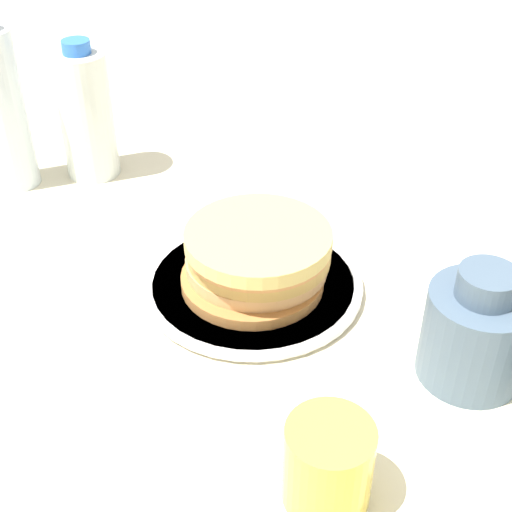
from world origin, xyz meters
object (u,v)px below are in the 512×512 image
plate (256,284)px  pancake_stack (260,255)px  cream_jug (479,332)px  water_bottle_mid (89,114)px  juice_glass (332,465)px  water_bottle_far (6,109)px

plate → pancake_stack: 0.04m
cream_jug → water_bottle_mid: bearing=-45.2°
juice_glass → pancake_stack: bearing=-81.3°
pancake_stack → water_bottle_mid: 0.37m
plate → pancake_stack: size_ratio=1.42×
water_bottle_mid → water_bottle_far: (0.11, 0.03, 0.02)m
juice_glass → water_bottle_mid: (0.27, -0.57, 0.05)m
plate → cream_jug: (-0.21, 0.15, 0.05)m
juice_glass → cream_jug: (-0.16, -0.14, 0.01)m
plate → water_bottle_mid: (0.22, -0.29, 0.09)m
pancake_stack → water_bottle_mid: water_bottle_mid is taller
pancake_stack → water_bottle_far: (0.33, -0.26, 0.07)m
plate → water_bottle_mid: size_ratio=1.28×
water_bottle_mid → water_bottle_far: 0.11m
plate → cream_jug: bearing=145.2°
pancake_stack → water_bottle_far: bearing=-38.5°
pancake_stack → juice_glass: (-0.04, 0.28, -0.01)m
plate → pancake_stack: pancake_stack is taller
water_bottle_mid → water_bottle_far: bearing=13.5°
plate → cream_jug: size_ratio=2.00×
juice_glass → water_bottle_far: water_bottle_far is taller
pancake_stack → juice_glass: size_ratio=2.19×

